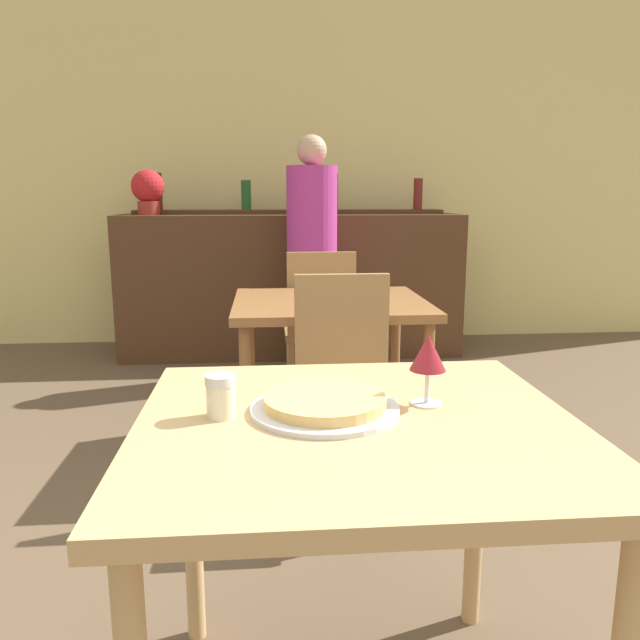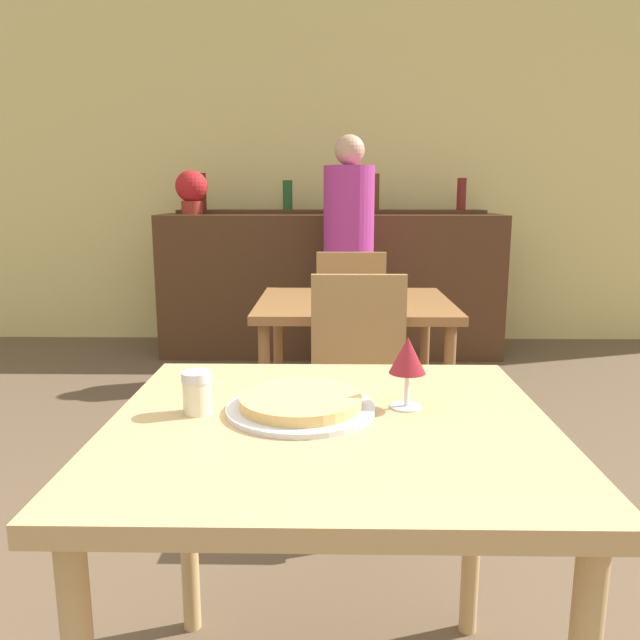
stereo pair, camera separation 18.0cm
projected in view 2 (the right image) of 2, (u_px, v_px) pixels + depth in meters
wall_back at (331, 174)px, 5.19m from camera, size 8.00×0.05×2.80m
dining_table_near at (331, 462)px, 1.31m from camera, size 0.92×0.86×0.78m
dining_table_far at (354, 319)px, 2.98m from camera, size 0.91×0.81×0.74m
bar_counter at (331, 285)px, 4.86m from camera, size 2.60×0.56×1.09m
bar_back_shelf at (329, 207)px, 4.88m from camera, size 2.39×0.24×0.31m
chair_far_side_front at (359, 379)px, 2.44m from camera, size 0.40×0.40×0.93m
chair_far_side_back at (350, 320)px, 3.57m from camera, size 0.40×0.40×0.93m
pizza_tray at (301, 404)px, 1.34m from camera, size 0.32×0.32×0.04m
cheese_shaker at (198, 392)px, 1.33m from camera, size 0.07×0.07×0.09m
person_standing at (349, 248)px, 4.23m from camera, size 0.34×0.34×1.62m
wine_glass at (408, 357)px, 1.35m from camera, size 0.08×0.08×0.16m
potted_plant at (192, 190)px, 4.69m from camera, size 0.24×0.24×0.33m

